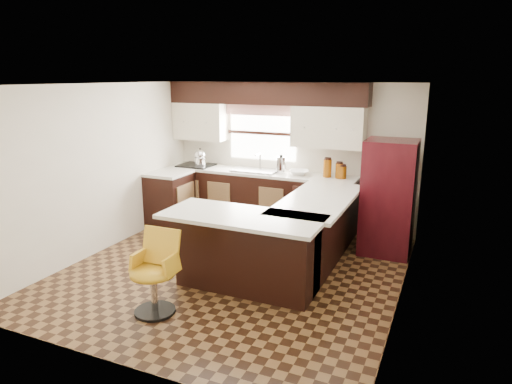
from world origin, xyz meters
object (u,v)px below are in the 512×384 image
at_px(peninsula_long, 313,233).
at_px(peninsula_return, 247,253).
at_px(refrigerator, 388,197).
at_px(bar_chair, 153,274).

bearing_deg(peninsula_long, peninsula_return, -118.30).
xyz_separation_m(peninsula_long, refrigerator, (0.83, 0.88, 0.37)).
distance_m(peninsula_return, refrigerator, 2.33).
distance_m(peninsula_return, bar_chair, 1.17).
bearing_deg(bar_chair, refrigerator, 52.56).
height_order(refrigerator, bar_chair, refrigerator).
distance_m(peninsula_long, peninsula_return, 1.11).
relative_size(peninsula_long, peninsula_return, 1.18).
bearing_deg(peninsula_long, refrigerator, 46.88).
distance_m(peninsula_long, bar_chair, 2.27).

